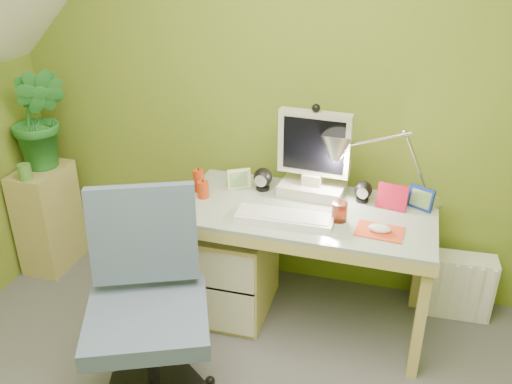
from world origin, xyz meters
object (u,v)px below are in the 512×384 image
(side_ledge, at_px, (49,218))
(task_chair, at_px, (147,314))
(desk, at_px, (303,266))
(monitor, at_px, (314,149))
(radiator, at_px, (458,285))
(potted_plant, at_px, (40,118))
(desk_lamp, at_px, (404,150))

(side_ledge, height_order, task_chair, task_chair)
(desk, relative_size, side_ledge, 1.94)
(monitor, xyz_separation_m, side_ledge, (-1.66, -0.06, -0.62))
(side_ledge, xyz_separation_m, radiator, (2.50, 0.16, -0.15))
(monitor, height_order, potted_plant, potted_plant)
(desk_lamp, height_order, side_ledge, desk_lamp)
(desk_lamp, xyz_separation_m, potted_plant, (-2.08, -0.01, -0.02))
(desk_lamp, xyz_separation_m, radiator, (0.38, 0.10, -0.81))
(desk, bearing_deg, radiator, 19.81)
(monitor, height_order, task_chair, monitor)
(desk_lamp, height_order, radiator, desk_lamp)
(desk, distance_m, radiator, 0.90)
(desk, relative_size, potted_plant, 2.09)
(desk, height_order, side_ledge, desk)
(desk, xyz_separation_m, task_chair, (-0.52, -0.79, 0.17))
(task_chair, bearing_deg, side_ledge, 118.16)
(monitor, xyz_separation_m, task_chair, (-0.52, -0.97, -0.43))
(potted_plant, bearing_deg, radiator, 2.52)
(desk, relative_size, radiator, 3.51)
(task_chair, relative_size, radiator, 2.82)
(monitor, distance_m, radiator, 1.14)
(radiator, bearing_deg, task_chair, -143.76)
(desk_lamp, distance_m, potted_plant, 2.08)
(desk_lamp, bearing_deg, desk, -150.83)
(monitor, bearing_deg, side_ledge, -173.69)
(potted_plant, bearing_deg, desk_lamp, 0.23)
(potted_plant, distance_m, task_chair, 1.54)
(desk, height_order, desk_lamp, desk_lamp)
(desk_lamp, bearing_deg, potted_plant, -172.40)
(desk, height_order, potted_plant, potted_plant)
(desk, xyz_separation_m, side_ledge, (-1.66, 0.12, -0.01))
(monitor, relative_size, potted_plant, 0.83)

